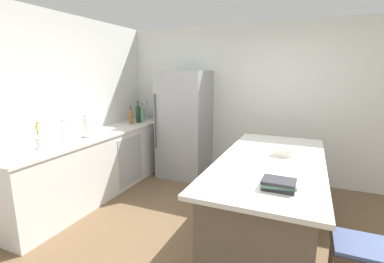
# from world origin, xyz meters

# --- Properties ---
(ground_plane) EXTENTS (7.20, 7.20, 0.00)m
(ground_plane) POSITION_xyz_m (0.00, 0.00, 0.00)
(ground_plane) COLOR brown
(wall_rear) EXTENTS (6.00, 0.10, 2.60)m
(wall_rear) POSITION_xyz_m (0.00, 2.25, 1.30)
(wall_rear) COLOR silver
(wall_rear) RESTS_ON ground_plane
(wall_left) EXTENTS (0.10, 6.00, 2.60)m
(wall_left) POSITION_xyz_m (-2.45, 0.00, 1.30)
(wall_left) COLOR silver
(wall_left) RESTS_ON ground_plane
(counter_run_left) EXTENTS (0.63, 3.04, 0.93)m
(counter_run_left) POSITION_xyz_m (-2.10, 0.60, 0.47)
(counter_run_left) COLOR silver
(counter_run_left) RESTS_ON ground_plane
(kitchen_island) EXTENTS (1.05, 2.30, 0.92)m
(kitchen_island) POSITION_xyz_m (0.42, 0.37, 0.46)
(kitchen_island) COLOR brown
(kitchen_island) RESTS_ON ground_plane
(refrigerator) EXTENTS (0.81, 0.77, 1.84)m
(refrigerator) POSITION_xyz_m (-1.24, 1.83, 0.92)
(refrigerator) COLOR #93969B
(refrigerator) RESTS_ON ground_plane
(bar_stool) EXTENTS (0.36, 0.36, 0.66)m
(bar_stool) POSITION_xyz_m (1.14, -0.47, 0.54)
(bar_stool) COLOR #473828
(bar_stool) RESTS_ON ground_plane
(sink_faucet) EXTENTS (0.15, 0.05, 0.30)m
(sink_faucet) POSITION_xyz_m (-2.14, 0.06, 1.09)
(sink_faucet) COLOR silver
(sink_faucet) RESTS_ON counter_run_left
(flower_vase) EXTENTS (0.09, 0.09, 0.33)m
(flower_vase) POSITION_xyz_m (-2.13, -0.32, 1.02)
(flower_vase) COLOR silver
(flower_vase) RESTS_ON counter_run_left
(paper_towel_roll) EXTENTS (0.14, 0.14, 0.31)m
(paper_towel_roll) POSITION_xyz_m (-2.06, 0.36, 1.06)
(paper_towel_roll) COLOR gray
(paper_towel_roll) RESTS_ON counter_run_left
(soda_bottle) EXTENTS (0.07, 0.07, 0.34)m
(soda_bottle) POSITION_xyz_m (-2.12, 2.01, 1.06)
(soda_bottle) COLOR silver
(soda_bottle) RESTS_ON counter_run_left
(syrup_bottle) EXTENTS (0.07, 0.07, 0.31)m
(syrup_bottle) POSITION_xyz_m (-2.17, 1.91, 1.05)
(syrup_bottle) COLOR #5B3319
(syrup_bottle) RESTS_ON counter_run_left
(hot_sauce_bottle) EXTENTS (0.05, 0.05, 0.24)m
(hot_sauce_bottle) POSITION_xyz_m (-2.16, 1.81, 1.02)
(hot_sauce_bottle) COLOR red
(hot_sauce_bottle) RESTS_ON counter_run_left
(gin_bottle) EXTENTS (0.08, 0.08, 0.33)m
(gin_bottle) POSITION_xyz_m (-2.04, 1.71, 1.05)
(gin_bottle) COLOR #8CB79E
(gin_bottle) RESTS_ON counter_run_left
(wine_bottle) EXTENTS (0.07, 0.07, 0.39)m
(wine_bottle) POSITION_xyz_m (-2.06, 1.62, 1.09)
(wine_bottle) COLOR #19381E
(wine_bottle) RESTS_ON counter_run_left
(olive_oil_bottle) EXTENTS (0.06, 0.06, 0.29)m
(olive_oil_bottle) POSITION_xyz_m (-2.14, 1.52, 1.04)
(olive_oil_bottle) COLOR olive
(olive_oil_bottle) RESTS_ON counter_run_left
(vinegar_bottle) EXTENTS (0.06, 0.06, 0.29)m
(vinegar_bottle) POSITION_xyz_m (-2.08, 1.43, 1.05)
(vinegar_bottle) COLOR #994C23
(vinegar_bottle) RESTS_ON counter_run_left
(cookbook_stack) EXTENTS (0.27, 0.21, 0.08)m
(cookbook_stack) POSITION_xyz_m (0.57, -0.37, 0.96)
(cookbook_stack) COLOR #2D2D33
(cookbook_stack) RESTS_ON kitchen_island
(mixing_bowl) EXTENTS (0.22, 0.22, 0.09)m
(mixing_bowl) POSITION_xyz_m (0.52, 0.58, 0.96)
(mixing_bowl) COLOR silver
(mixing_bowl) RESTS_ON kitchen_island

